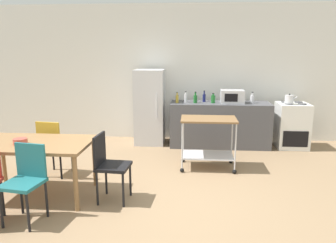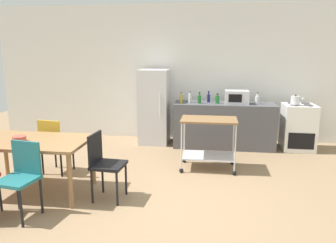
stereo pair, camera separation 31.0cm
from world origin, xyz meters
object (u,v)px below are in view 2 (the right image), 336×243
Objects in this scene: refrigerator at (154,107)px; fruit_bowl at (19,139)px; dining_table at (33,146)px; bottle_soda at (199,99)px; bottle_sparkling_water at (181,99)px; bottle_soy_sauce at (257,100)px; bottle_olive_oil at (190,98)px; microwave at (237,97)px; chair_teal at (21,174)px; bottle_wine at (217,99)px; chair_black at (104,161)px; stove_oven at (298,127)px; bottle_sesame_oil at (209,98)px; kettle at (295,100)px; kitchen_cart at (209,135)px; chair_mustard at (54,142)px.

refrigerator is 8.86× the size of fruit_bowl.
bottle_soda is (2.14, 2.52, 0.32)m from dining_table.
dining_table is at bearing -125.33° from bottle_sparkling_water.
bottle_soy_sauce is 4.33m from fruit_bowl.
bottle_olive_oil is 1.25× the size of fruit_bowl.
microwave reaches higher than bottle_sparkling_water.
bottle_wine is at bearing 63.28° from chair_teal.
bottle_wine is at bearing -25.30° from chair_black.
stove_oven is 4.62× the size of bottle_wine.
bottle_sesame_oil is (0.18, 0.16, 0.00)m from bottle_soda.
chair_teal is 3.71× the size of kettle.
kettle is at bearing 32.19° from dining_table.
bottle_sparkling_water is (-0.58, 1.25, 0.41)m from kitchen_cart.
stove_oven is 2.00× the size of microwave.
bottle_sesame_oil reaches higher than chair_teal.
bottle_soy_sauce reaches higher than dining_table.
kitchen_cart is 1.49m from microwave.
bottle_soy_sauce is at bearing -0.95° from bottle_olive_oil.
kitchen_cart is (1.16, -1.43, -0.20)m from refrigerator.
kitchen_cart is 2.83m from fruit_bowl.
bottle_olive_oil reaches higher than dining_table.
chair_teal reaches higher than dining_table.
chair_teal is 4.47m from bottle_soy_sauce.
refrigerator is 2.09m from bottle_soy_sauce.
kitchen_cart is 3.80× the size of kettle.
stove_oven is at bearing 2.48° from bottle_soda.
chair_teal is 4.21m from microwave.
kettle is (3.97, 2.50, 0.33)m from dining_table.
chair_teal is 1.00× the size of chair_mustard.
bottle_sesame_oil is at bearing 66.53° from chair_teal.
bottle_sesame_oil is at bearing 91.42° from kitchen_cart.
bottle_olive_oil is (-2.15, 0.00, 0.54)m from stove_oven.
bottle_soda reaches higher than chair_teal.
bottle_soda is 1.00× the size of bottle_soy_sauce.
chair_teal is 0.57× the size of refrigerator.
chair_mustard is at bearing 85.64° from fruit_bowl.
bottle_soda is (1.93, 3.16, 0.47)m from chair_teal.
kitchen_cart is 4.17× the size of bottle_sparkling_water.
dining_table is 0.20m from fruit_bowl.
bottle_wine is at bearing 83.73° from kitchen_cart.
dining_table is 1.63× the size of stove_oven.
stove_oven is 5.02m from fruit_bowl.
bottle_soda is at bearing -19.20° from chair_black.
dining_table is 3.87m from microwave.
refrigerator reaches higher than bottle_soy_sauce.
stove_oven is (4.14, 1.90, -0.07)m from chair_mustard.
bottle_soy_sauce is at bearing -178.69° from stove_oven.
chair_black is at bearing 152.62° from chair_mustard.
fruit_bowl is (-2.06, -2.72, -0.20)m from bottle_olive_oil.
bottle_sparkling_water is (-2.32, -0.10, 0.53)m from stove_oven.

